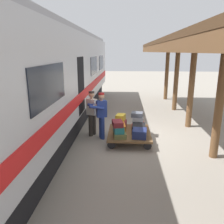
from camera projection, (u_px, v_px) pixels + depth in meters
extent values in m
plane|color=gray|center=(142.00, 138.00, 8.51)|extent=(60.00, 60.00, 0.00)
cylinder|color=brown|center=(167.00, 74.00, 15.02)|extent=(0.24, 0.24, 3.40)
cylinder|color=brown|center=(176.00, 79.00, 12.19)|extent=(0.24, 0.24, 3.40)
cylinder|color=brown|center=(191.00, 87.00, 9.37)|extent=(0.24, 0.24, 3.40)
cylinder|color=brown|center=(220.00, 103.00, 6.54)|extent=(0.24, 0.24, 3.40)
cube|color=#4E3520|center=(209.00, 40.00, 7.50)|extent=(3.20, 15.45, 0.16)
cube|color=brown|center=(161.00, 48.00, 7.64)|extent=(0.08, 15.45, 0.30)
cube|color=#B7BABF|center=(39.00, 74.00, 8.12)|extent=(3.00, 19.45, 2.90)
cube|color=black|center=(43.00, 125.00, 8.61)|extent=(2.55, 18.48, 0.90)
cube|color=#99999E|center=(36.00, 28.00, 7.72)|extent=(2.76, 19.06, 0.20)
cube|color=red|center=(82.00, 96.00, 8.24)|extent=(0.03, 19.06, 0.36)
cube|color=black|center=(101.00, 62.00, 14.57)|extent=(0.02, 2.14, 0.84)
cube|color=black|center=(94.00, 66.00, 11.29)|extent=(0.02, 2.14, 0.84)
cube|color=black|center=(50.00, 85.00, 4.72)|extent=(0.02, 2.14, 0.84)
cube|color=black|center=(80.00, 85.00, 8.14)|extent=(0.12, 1.10, 2.00)
cube|color=brown|center=(129.00, 133.00, 8.14)|extent=(1.49, 1.81, 0.07)
cylinder|color=black|center=(148.00, 146.00, 7.45)|extent=(0.27, 0.05, 0.27)
cylinder|color=black|center=(111.00, 145.00, 7.52)|extent=(0.27, 0.05, 0.27)
cylinder|color=black|center=(144.00, 131.00, 8.85)|extent=(0.27, 0.05, 0.27)
cylinder|color=black|center=(114.00, 130.00, 8.92)|extent=(0.27, 0.05, 0.27)
cube|color=brown|center=(119.00, 134.00, 7.65)|extent=(0.48, 0.63, 0.17)
cube|color=black|center=(139.00, 129.00, 8.08)|extent=(0.51, 0.67, 0.27)
cube|color=maroon|center=(120.00, 124.00, 8.60)|extent=(0.50, 0.57, 0.25)
cube|color=#AD231E|center=(138.00, 125.00, 8.57)|extent=(0.49, 0.54, 0.20)
cube|color=navy|center=(140.00, 133.00, 7.60)|extent=(0.52, 0.57, 0.28)
cube|color=#CC6B23|center=(120.00, 128.00, 8.11)|extent=(0.43, 0.65, 0.29)
cube|color=#9EA0A5|center=(138.00, 120.00, 8.53)|extent=(0.43, 0.38, 0.22)
cube|color=#4C515B|center=(137.00, 115.00, 8.50)|extent=(0.47, 0.43, 0.17)
cube|color=gold|center=(121.00, 118.00, 8.57)|extent=(0.40, 0.50, 0.24)
cube|color=#1E666B|center=(119.00, 129.00, 7.62)|extent=(0.39, 0.57, 0.22)
cube|color=maroon|center=(118.00, 123.00, 7.58)|extent=(0.42, 0.58, 0.17)
cylinder|color=navy|center=(101.00, 127.00, 8.49)|extent=(0.16, 0.16, 0.82)
cylinder|color=navy|center=(102.00, 128.00, 8.31)|extent=(0.16, 0.16, 0.82)
cube|color=navy|center=(102.00, 109.00, 8.22)|extent=(0.41, 0.33, 0.60)
cylinder|color=tan|center=(101.00, 100.00, 8.13)|extent=(0.09, 0.09, 0.06)
sphere|color=tan|center=(101.00, 96.00, 8.10)|extent=(0.22, 0.22, 0.22)
cylinder|color=#A51919|center=(101.00, 94.00, 8.08)|extent=(0.21, 0.21, 0.06)
cylinder|color=navy|center=(95.00, 106.00, 8.28)|extent=(0.53, 0.27, 0.21)
cylinder|color=navy|center=(96.00, 108.00, 7.99)|extent=(0.53, 0.27, 0.21)
cylinder|color=#332D28|center=(91.00, 126.00, 8.61)|extent=(0.16, 0.16, 0.82)
cylinder|color=#332D28|center=(94.00, 124.00, 8.78)|extent=(0.16, 0.16, 0.82)
cube|color=silver|center=(92.00, 107.00, 8.52)|extent=(0.42, 0.36, 0.60)
cylinder|color=tan|center=(92.00, 98.00, 8.43)|extent=(0.09, 0.09, 0.06)
sphere|color=tan|center=(92.00, 94.00, 8.39)|extent=(0.22, 0.22, 0.22)
cylinder|color=#332D28|center=(91.00, 92.00, 8.37)|extent=(0.21, 0.21, 0.06)
cylinder|color=silver|center=(94.00, 106.00, 8.25)|extent=(0.52, 0.33, 0.21)
cylinder|color=silver|center=(99.00, 104.00, 8.52)|extent=(0.52, 0.33, 0.21)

